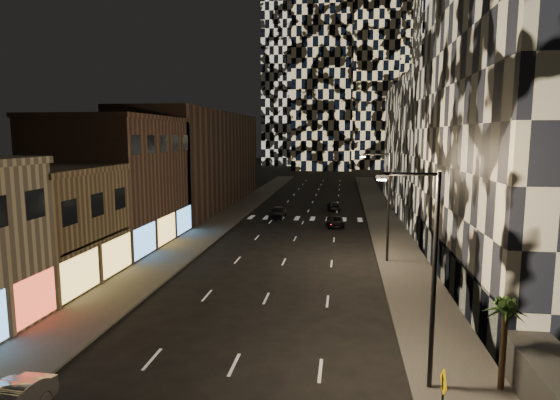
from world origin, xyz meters
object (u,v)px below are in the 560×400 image
(streetlight_near, at_px, (429,266))
(palm_tree, at_px, (505,314))
(streetlight_far, at_px, (386,199))
(ped_sign, at_px, (443,394))
(car_dark_rightlane, at_px, (335,222))
(car_dark_oncoming, at_px, (334,206))
(car_dark_midlane, at_px, (278,212))

(streetlight_near, xyz_separation_m, palm_tree, (3.15, 0.23, -1.99))
(streetlight_far, relative_size, ped_sign, 3.25)
(streetlight_near, height_order, car_dark_rightlane, streetlight_near)
(streetlight_far, relative_size, car_dark_rightlane, 2.16)
(streetlight_far, relative_size, car_dark_oncoming, 2.22)
(car_dark_oncoming, bearing_deg, streetlight_near, 89.47)
(car_dark_midlane, bearing_deg, ped_sign, -71.69)
(car_dark_oncoming, bearing_deg, car_dark_rightlane, 85.94)
(car_dark_oncoming, distance_m, palm_tree, 48.07)
(car_dark_midlane, relative_size, ped_sign, 1.60)
(streetlight_far, bearing_deg, palm_tree, -80.96)
(streetlight_near, distance_m, car_dark_midlane, 41.76)
(car_dark_midlane, distance_m, palm_tree, 42.38)
(palm_tree, bearing_deg, streetlight_near, -175.86)
(palm_tree, bearing_deg, ped_sign, -128.00)
(car_dark_midlane, bearing_deg, streetlight_near, -70.22)
(streetlight_far, xyz_separation_m, ped_sign, (-0.06, -23.87, -3.31))
(car_dark_oncoming, bearing_deg, palm_tree, 93.24)
(ped_sign, bearing_deg, car_dark_rightlane, 97.46)
(streetlight_near, relative_size, streetlight_far, 1.00)
(car_dark_oncoming, relative_size, car_dark_rightlane, 0.97)
(streetlight_near, relative_size, car_dark_rightlane, 2.16)
(car_dark_midlane, xyz_separation_m, car_dark_rightlane, (7.50, -4.66, -0.18))
(streetlight_far, xyz_separation_m, car_dark_rightlane, (-4.35, 15.11, -4.77))
(car_dark_rightlane, height_order, palm_tree, palm_tree)
(streetlight_near, xyz_separation_m, streetlight_far, (0.00, 20.00, 0.00))
(ped_sign, distance_m, palm_tree, 5.37)
(ped_sign, bearing_deg, car_dark_midlane, 106.29)
(car_dark_oncoming, distance_m, car_dark_rightlane, 12.44)
(streetlight_far, height_order, car_dark_oncoming, streetlight_far)
(streetlight_near, xyz_separation_m, ped_sign, (-0.06, -3.87, -3.31))
(car_dark_midlane, distance_m, car_dark_oncoming, 10.46)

